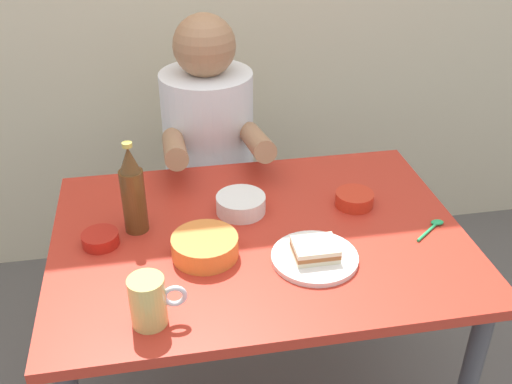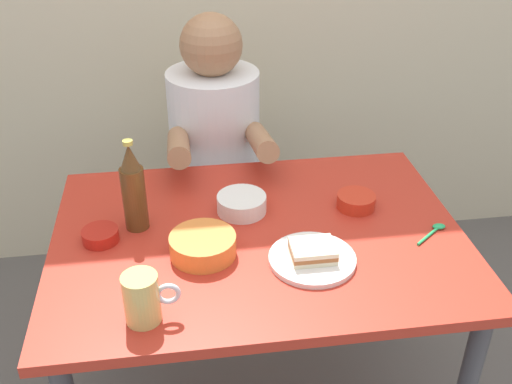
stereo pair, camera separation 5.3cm
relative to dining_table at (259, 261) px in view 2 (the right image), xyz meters
name	(u,v)px [view 2 (the right image)]	position (x,y,z in m)	size (l,w,h in m)	color
dining_table	(259,261)	(0.00, 0.00, 0.00)	(1.10, 0.80, 0.74)	#B72D1E
stool	(218,225)	(-0.07, 0.63, -0.30)	(0.34, 0.34, 0.45)	#4C4C51
person_seated	(215,129)	(-0.07, 0.62, 0.12)	(0.33, 0.56, 0.72)	white
plate_orange	(312,259)	(0.12, -0.14, 0.10)	(0.22, 0.22, 0.01)	silver
sandwich	(313,251)	(0.12, -0.14, 0.13)	(0.11, 0.09, 0.04)	beige
beer_mug	(143,298)	(-0.30, -0.29, 0.15)	(0.13, 0.08, 0.12)	#D1BC66
beer_bottle	(133,189)	(-0.32, 0.08, 0.21)	(0.06, 0.06, 0.26)	#593819
sauce_bowl_chili	(356,200)	(0.30, 0.09, 0.12)	(0.11, 0.11, 0.04)	red
sambal_bowl_red	(100,235)	(-0.42, 0.02, 0.11)	(0.10, 0.10, 0.03)	#B21E14
soup_bowl_orange	(203,244)	(-0.15, -0.07, 0.12)	(0.17, 0.17, 0.05)	orange
rice_bowl_white	(242,203)	(-0.03, 0.11, 0.12)	(0.14, 0.14, 0.05)	silver
spoon	(435,230)	(0.47, -0.06, 0.10)	(0.11, 0.08, 0.01)	#26A559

